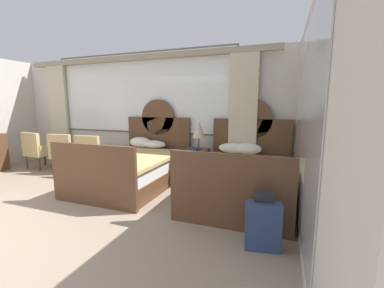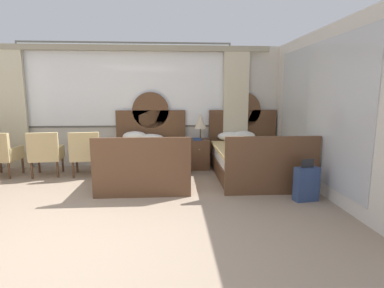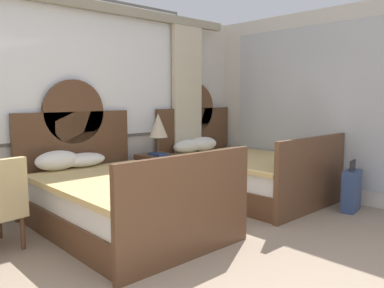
{
  "view_description": "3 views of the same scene",
  "coord_description": "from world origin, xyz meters",
  "px_view_note": "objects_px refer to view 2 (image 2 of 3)",
  "views": [
    {
      "loc": [
        3.2,
        -1.3,
        1.55
      ],
      "look_at": [
        1.79,
        2.57,
        0.9
      ],
      "focal_mm": 23.05,
      "sensor_mm": 36.0,
      "label": 1
    },
    {
      "loc": [
        1.03,
        -3.03,
        1.64
      ],
      "look_at": [
        1.39,
        2.64,
        0.68
      ],
      "focal_mm": 27.94,
      "sensor_mm": 36.0,
      "label": 2
    },
    {
      "loc": [
        -1.74,
        -0.88,
        1.47
      ],
      "look_at": [
        1.5,
        2.6,
        0.88
      ],
      "focal_mm": 36.29,
      "sensor_mm": 36.0,
      "label": 3
    }
  ],
  "objects_px": {
    "book_on_nightstand": "(197,139)",
    "armchair_by_window_left": "(86,152)",
    "nightstand_between_beds": "(198,154)",
    "armchair_by_window_right": "(1,153)",
    "armchair_by_window_centre": "(46,153)",
    "bed_near_window": "(148,160)",
    "table_lamp_on_nightstand": "(200,121)",
    "suitcase_on_floor": "(306,184)",
    "bed_near_mirror": "(253,159)"
  },
  "relations": [
    {
      "from": "bed_near_window",
      "to": "nightstand_between_beds",
      "type": "bearing_deg",
      "value": 33.06
    },
    {
      "from": "armchair_by_window_left",
      "to": "bed_near_window",
      "type": "bearing_deg",
      "value": -11.46
    },
    {
      "from": "bed_near_mirror",
      "to": "armchair_by_window_left",
      "type": "height_order",
      "value": "bed_near_mirror"
    },
    {
      "from": "armchair_by_window_right",
      "to": "book_on_nightstand",
      "type": "bearing_deg",
      "value": 4.98
    },
    {
      "from": "nightstand_between_beds",
      "to": "armchair_by_window_centre",
      "type": "relative_size",
      "value": 0.73
    },
    {
      "from": "nightstand_between_beds",
      "to": "armchair_by_window_left",
      "type": "relative_size",
      "value": 0.73
    },
    {
      "from": "bed_near_mirror",
      "to": "armchair_by_window_right",
      "type": "distance_m",
      "value": 5.02
    },
    {
      "from": "table_lamp_on_nightstand",
      "to": "book_on_nightstand",
      "type": "bearing_deg",
      "value": -128.07
    },
    {
      "from": "book_on_nightstand",
      "to": "armchair_by_window_right",
      "type": "xyz_separation_m",
      "value": [
        -3.93,
        -0.34,
        -0.19
      ]
    },
    {
      "from": "armchair_by_window_centre",
      "to": "armchair_by_window_right",
      "type": "bearing_deg",
      "value": -179.97
    },
    {
      "from": "armchair_by_window_centre",
      "to": "bed_near_mirror",
      "type": "bearing_deg",
      "value": -3.52
    },
    {
      "from": "book_on_nightstand",
      "to": "armchair_by_window_centre",
      "type": "distance_m",
      "value": 3.09
    },
    {
      "from": "table_lamp_on_nightstand",
      "to": "armchair_by_window_right",
      "type": "xyz_separation_m",
      "value": [
        -4.01,
        -0.44,
        -0.57
      ]
    },
    {
      "from": "nightstand_between_beds",
      "to": "armchair_by_window_right",
      "type": "bearing_deg",
      "value": -173.74
    },
    {
      "from": "bed_near_window",
      "to": "armchair_by_window_centre",
      "type": "xyz_separation_m",
      "value": [
        -2.04,
        0.25,
        0.13
      ]
    },
    {
      "from": "book_on_nightstand",
      "to": "armchair_by_window_left",
      "type": "xyz_separation_m",
      "value": [
        -2.28,
        -0.34,
        -0.19
      ]
    },
    {
      "from": "nightstand_between_beds",
      "to": "suitcase_on_floor",
      "type": "bearing_deg",
      "value": -55.13
    },
    {
      "from": "suitcase_on_floor",
      "to": "table_lamp_on_nightstand",
      "type": "bearing_deg",
      "value": 123.92
    },
    {
      "from": "bed_near_mirror",
      "to": "book_on_nightstand",
      "type": "relative_size",
      "value": 8.54
    },
    {
      "from": "bed_near_window",
      "to": "bed_near_mirror",
      "type": "height_order",
      "value": "same"
    },
    {
      "from": "nightstand_between_beds",
      "to": "book_on_nightstand",
      "type": "bearing_deg",
      "value": -110.03
    },
    {
      "from": "nightstand_between_beds",
      "to": "armchair_by_window_centre",
      "type": "bearing_deg",
      "value": -172.01
    },
    {
      "from": "book_on_nightstand",
      "to": "suitcase_on_floor",
      "type": "xyz_separation_m",
      "value": [
        1.53,
        -2.05,
        -0.4
      ]
    },
    {
      "from": "bed_near_mirror",
      "to": "bed_near_window",
      "type": "bearing_deg",
      "value": 179.98
    },
    {
      "from": "book_on_nightstand",
      "to": "armchair_by_window_centre",
      "type": "relative_size",
      "value": 0.29
    },
    {
      "from": "bed_near_window",
      "to": "nightstand_between_beds",
      "type": "height_order",
      "value": "bed_near_window"
    },
    {
      "from": "table_lamp_on_nightstand",
      "to": "armchair_by_window_left",
      "type": "distance_m",
      "value": 2.47
    },
    {
      "from": "bed_near_window",
      "to": "bed_near_mirror",
      "type": "distance_m",
      "value": 2.1
    },
    {
      "from": "nightstand_between_beds",
      "to": "armchair_by_window_right",
      "type": "height_order",
      "value": "armchair_by_window_right"
    },
    {
      "from": "table_lamp_on_nightstand",
      "to": "suitcase_on_floor",
      "type": "relative_size",
      "value": 0.87
    },
    {
      "from": "bed_near_mirror",
      "to": "armchair_by_window_right",
      "type": "height_order",
      "value": "bed_near_mirror"
    },
    {
      "from": "table_lamp_on_nightstand",
      "to": "armchair_by_window_left",
      "type": "xyz_separation_m",
      "value": [
        -2.36,
        -0.44,
        -0.57
      ]
    },
    {
      "from": "armchair_by_window_centre",
      "to": "book_on_nightstand",
      "type": "bearing_deg",
      "value": 6.38
    },
    {
      "from": "nightstand_between_beds",
      "to": "armchair_by_window_left",
      "type": "bearing_deg",
      "value": -169.36
    },
    {
      "from": "book_on_nightstand",
      "to": "armchair_by_window_right",
      "type": "bearing_deg",
      "value": -175.02
    },
    {
      "from": "bed_near_window",
      "to": "table_lamp_on_nightstand",
      "type": "relative_size",
      "value": 3.84
    },
    {
      "from": "suitcase_on_floor",
      "to": "armchair_by_window_right",
      "type": "bearing_deg",
      "value": 162.64
    },
    {
      "from": "bed_near_window",
      "to": "book_on_nightstand",
      "type": "xyz_separation_m",
      "value": [
        1.02,
        0.6,
        0.32
      ]
    },
    {
      "from": "table_lamp_on_nightstand",
      "to": "armchair_by_window_centre",
      "type": "height_order",
      "value": "table_lamp_on_nightstand"
    },
    {
      "from": "table_lamp_on_nightstand",
      "to": "armchair_by_window_centre",
      "type": "relative_size",
      "value": 0.64
    },
    {
      "from": "bed_near_mirror",
      "to": "suitcase_on_floor",
      "type": "distance_m",
      "value": 1.52
    },
    {
      "from": "bed_near_mirror",
      "to": "armchair_by_window_right",
      "type": "bearing_deg",
      "value": 177.09
    },
    {
      "from": "suitcase_on_floor",
      "to": "book_on_nightstand",
      "type": "bearing_deg",
      "value": 126.67
    },
    {
      "from": "nightstand_between_beds",
      "to": "armchair_by_window_left",
      "type": "distance_m",
      "value": 2.36
    },
    {
      "from": "bed_near_mirror",
      "to": "armchair_by_window_centre",
      "type": "xyz_separation_m",
      "value": [
        -4.14,
        0.25,
        0.13
      ]
    },
    {
      "from": "nightstand_between_beds",
      "to": "book_on_nightstand",
      "type": "xyz_separation_m",
      "value": [
        -0.03,
        -0.09,
        0.34
      ]
    },
    {
      "from": "bed_near_window",
      "to": "bed_near_mirror",
      "type": "bearing_deg",
      "value": -0.02
    },
    {
      "from": "armchair_by_window_left",
      "to": "suitcase_on_floor",
      "type": "height_order",
      "value": "armchair_by_window_left"
    },
    {
      "from": "book_on_nightstand",
      "to": "suitcase_on_floor",
      "type": "distance_m",
      "value": 2.59
    },
    {
      "from": "nightstand_between_beds",
      "to": "suitcase_on_floor",
      "type": "distance_m",
      "value": 2.61
    }
  ]
}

